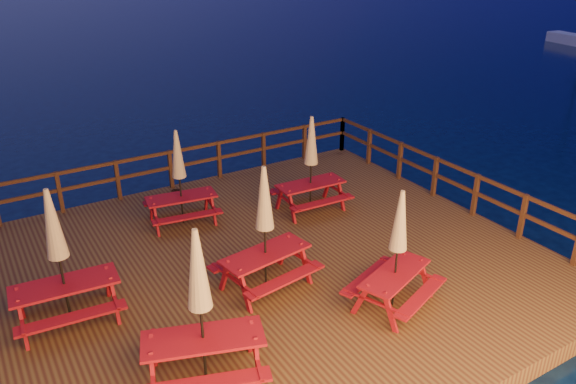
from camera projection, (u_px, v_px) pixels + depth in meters
name	position (u px, v px, depth m)	size (l,w,h in m)	color
ground	(255.00, 283.00, 12.05)	(500.00, 500.00, 0.00)	black
deck	(255.00, 275.00, 11.97)	(12.00, 10.00, 0.40)	#442416
deck_piles	(255.00, 294.00, 12.18)	(11.44, 9.44, 1.40)	black
railing	(217.00, 203.00, 12.95)	(11.80, 9.75, 1.10)	black
picnic_table_0	(59.00, 256.00, 9.67)	(1.94, 1.64, 2.62)	maroon
picnic_table_1	(179.00, 176.00, 13.23)	(1.83, 1.58, 2.37)	maroon
picnic_table_2	(311.00, 163.00, 13.87)	(1.78, 1.49, 2.47)	maroon
picnic_table_3	(200.00, 306.00, 8.31)	(2.26, 2.06, 2.67)	maroon
picnic_table_4	(398.00, 248.00, 10.16)	(2.03, 1.86, 2.37)	maroon
picnic_table_5	(265.00, 227.00, 10.68)	(2.01, 1.74, 2.58)	maroon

